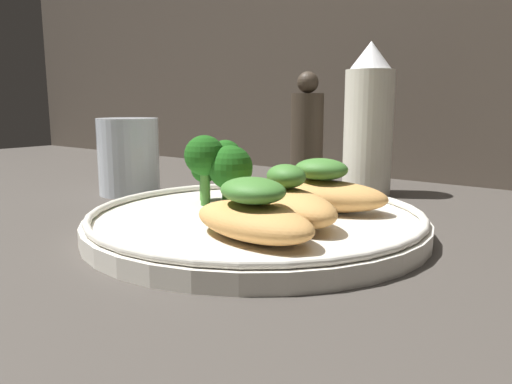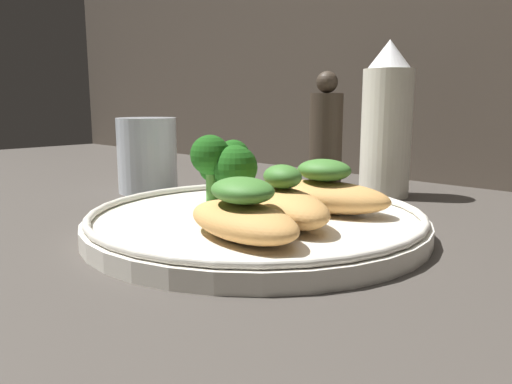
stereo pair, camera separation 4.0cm
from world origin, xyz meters
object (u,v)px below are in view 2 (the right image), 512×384
object	(u,v)px
plate	(256,221)
sauce_bottle	(386,123)
drinking_glass	(147,155)
broccoli_bunch	(225,163)
pepper_grinder	(326,136)

from	to	relation	value
plate	sauce_bottle	world-z (taller)	sauce_bottle
plate	drinking_glass	world-z (taller)	drinking_glass
broccoli_bunch	pepper_grinder	distance (cm)	20.09
plate	broccoli_bunch	bearing A→B (deg)	161.56
broccoli_bunch	sauce_bottle	bearing A→B (deg)	75.35
drinking_glass	pepper_grinder	bearing A→B (deg)	51.26
plate	pepper_grinder	bearing A→B (deg)	111.99
plate	drinking_glass	bearing A→B (deg)	167.78
broccoli_bunch	plate	bearing A→B (deg)	-18.44
plate	pepper_grinder	world-z (taller)	pepper_grinder
plate	broccoli_bunch	size ratio (longest dim) A/B	4.00
sauce_bottle	drinking_glass	world-z (taller)	sauce_bottle
drinking_glass	broccoli_bunch	bearing A→B (deg)	-9.99
plate	sauce_bottle	xyz separation A→B (cm)	(-0.58, 21.74, 7.26)
plate	sauce_bottle	size ratio (longest dim) A/B	1.60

